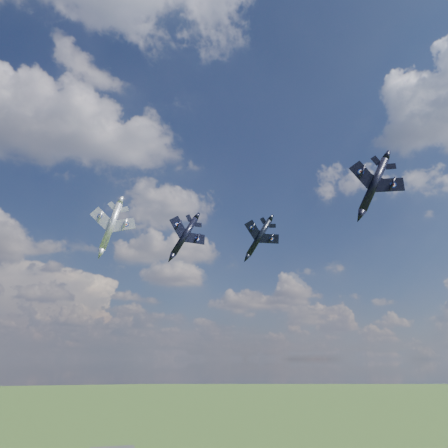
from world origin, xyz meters
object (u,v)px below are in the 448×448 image
object	(u,v)px
jet_right_navy	(374,185)
jet_high_navy	(259,237)
jet_lead_navy	(185,236)
jet_left_silver	(111,226)

from	to	relation	value
jet_right_navy	jet_high_navy	bearing A→B (deg)	116.00
jet_lead_navy	jet_right_navy	bearing A→B (deg)	-57.28
jet_lead_navy	jet_left_silver	distance (m)	18.74
jet_high_navy	jet_left_silver	bearing A→B (deg)	-152.68
jet_high_navy	jet_left_silver	world-z (taller)	jet_high_navy
jet_lead_navy	jet_right_navy	distance (m)	38.92
jet_high_navy	jet_right_navy	bearing A→B (deg)	-66.10
jet_high_navy	jet_left_silver	xyz separation A→B (m)	(-37.14, -4.64, -1.46)
jet_high_navy	jet_lead_navy	bearing A→B (deg)	-125.15
jet_lead_navy	jet_right_navy	size ratio (longest dim) A/B	0.95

